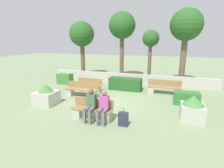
% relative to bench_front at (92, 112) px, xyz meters
% --- Properties ---
extents(ground_plane, '(60.00, 60.00, 0.00)m').
position_rel_bench_front_xyz_m(ground_plane, '(-0.02, 2.30, -0.34)').
color(ground_plane, gray).
extents(perimeter_wall, '(13.03, 0.30, 0.74)m').
position_rel_bench_front_xyz_m(perimeter_wall, '(-0.02, 6.95, 0.03)').
color(perimeter_wall, '#B7B2A8').
rests_on(perimeter_wall, ground_plane).
extents(bench_front, '(1.82, 0.49, 0.88)m').
position_rel_bench_front_xyz_m(bench_front, '(0.00, 0.00, 0.00)').
color(bench_front, '#937047').
rests_on(bench_front, ground_plane).
extents(bench_left_side, '(1.74, 0.48, 0.88)m').
position_rel_bench_front_xyz_m(bench_left_side, '(-1.95, 3.72, -0.00)').
color(bench_left_side, '#937047').
rests_on(bench_left_side, ground_plane).
extents(bench_right_side, '(2.04, 0.48, 0.88)m').
position_rel_bench_front_xyz_m(bench_right_side, '(-1.90, 2.65, 0.01)').
color(bench_right_side, '#937047').
rests_on(bench_right_side, ground_plane).
extents(bench_back, '(2.07, 0.49, 0.88)m').
position_rel_bench_front_xyz_m(bench_back, '(2.82, 4.78, 0.01)').
color(bench_back, '#937047').
rests_on(bench_back, ground_plane).
extents(person_seated_man, '(0.38, 0.63, 1.37)m').
position_rel_bench_front_xyz_m(person_seated_man, '(0.58, -0.14, 0.43)').
color(person_seated_man, slate).
rests_on(person_seated_man, ground_plane).
extents(person_seated_woman, '(0.38, 0.63, 1.38)m').
position_rel_bench_front_xyz_m(person_seated_woman, '(0.00, -0.14, 0.43)').
color(person_seated_woman, slate).
rests_on(person_seated_woman, ground_plane).
extents(hedge_block_near_left, '(2.20, 0.75, 0.83)m').
position_rel_bench_front_xyz_m(hedge_block_near_left, '(0.24, 4.92, 0.08)').
color(hedge_block_near_left, '#235623').
rests_on(hedge_block_near_left, ground_plane).
extents(hedge_block_near_right, '(1.30, 0.67, 0.67)m').
position_rel_bench_front_xyz_m(hedge_block_near_right, '(4.01, 3.22, -0.00)').
color(hedge_block_near_right, '#33702D').
rests_on(hedge_block_near_right, ground_plane).
extents(hedge_block_mid_left, '(1.11, 0.67, 0.80)m').
position_rel_bench_front_xyz_m(hedge_block_mid_left, '(-4.66, 5.12, 0.06)').
color(hedge_block_mid_left, '#3D7A38').
rests_on(hedge_block_mid_left, ground_plane).
extents(planter_corner_left, '(0.95, 0.95, 1.10)m').
position_rel_bench_front_xyz_m(planter_corner_left, '(4.09, 1.25, 0.19)').
color(planter_corner_left, '#B7B2A8').
rests_on(planter_corner_left, ground_plane).
extents(planter_corner_right, '(1.08, 1.08, 1.10)m').
position_rel_bench_front_xyz_m(planter_corner_right, '(-3.08, 0.92, 0.15)').
color(planter_corner_right, '#B7B2A8').
rests_on(planter_corner_right, ground_plane).
extents(suitcase, '(0.38, 0.23, 0.76)m').
position_rel_bench_front_xyz_m(suitcase, '(1.43, -0.16, -0.06)').
color(suitcase, '#282D42').
rests_on(suitcase, ground_plane).
extents(tree_leftmost, '(2.23, 2.23, 4.99)m').
position_rel_bench_front_xyz_m(tree_leftmost, '(-4.72, 8.33, 3.44)').
color(tree_leftmost, brown).
rests_on(tree_leftmost, ground_plane).
extents(tree_center_left, '(2.24, 2.24, 5.66)m').
position_rel_bench_front_xyz_m(tree_center_left, '(-1.00, 8.51, 4.09)').
color(tree_center_left, brown).
rests_on(tree_center_left, ground_plane).
extents(tree_center_right, '(1.32, 1.32, 4.13)m').
position_rel_bench_front_xyz_m(tree_center_right, '(1.46, 8.13, 2.94)').
color(tree_center_right, brown).
rests_on(tree_center_right, ground_plane).
extents(tree_rightmost, '(2.30, 2.30, 5.56)m').
position_rel_bench_front_xyz_m(tree_rightmost, '(3.96, 7.79, 3.94)').
color(tree_rightmost, brown).
rests_on(tree_rightmost, ground_plane).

